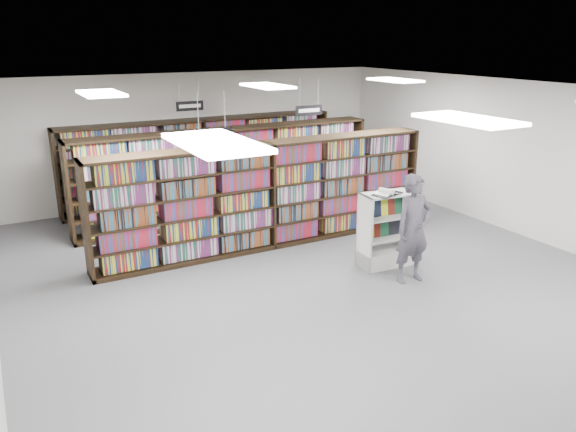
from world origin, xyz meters
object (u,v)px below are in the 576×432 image
bookshelf_row_near (268,195)px  endcap_display (385,240)px  open_book (387,193)px  shopper (413,229)px

bookshelf_row_near → endcap_display: size_ratio=5.07×
bookshelf_row_near → open_book: size_ratio=11.20×
open_book → shopper: 0.84m
bookshelf_row_near → shopper: 3.03m
bookshelf_row_near → shopper: bookshelf_row_near is taller
open_book → shopper: bearing=-104.1°
open_book → endcap_display: bearing=28.1°
bookshelf_row_near → open_book: 2.43m
bookshelf_row_near → open_book: (1.34, -2.00, 0.36)m
bookshelf_row_near → endcap_display: bearing=-53.1°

